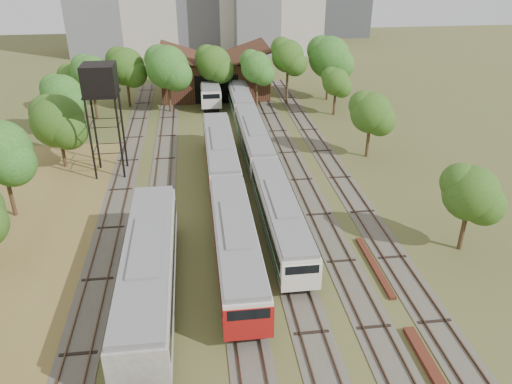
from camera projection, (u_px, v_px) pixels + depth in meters
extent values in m
plane|color=#475123|center=(289.00, 376.00, 27.81)|extent=(240.00, 240.00, 0.00)
cube|color=#4C473D|center=(121.00, 190.00, 48.58)|extent=(2.60, 80.00, 0.06)
cube|color=#472D1E|center=(113.00, 189.00, 48.46)|extent=(0.08, 80.00, 0.14)
cube|color=#472D1E|center=(128.00, 188.00, 48.62)|extent=(0.08, 80.00, 0.14)
cube|color=#4C473D|center=(162.00, 187.00, 49.03)|extent=(2.60, 80.00, 0.06)
cube|color=#472D1E|center=(155.00, 187.00, 48.91)|extent=(0.08, 80.00, 0.14)
cube|color=#472D1E|center=(169.00, 186.00, 49.07)|extent=(0.08, 80.00, 0.14)
cube|color=#4C473D|center=(223.00, 184.00, 49.71)|extent=(2.60, 80.00, 0.06)
cube|color=#472D1E|center=(216.00, 184.00, 49.59)|extent=(0.08, 80.00, 0.14)
cube|color=#472D1E|center=(230.00, 183.00, 49.75)|extent=(0.08, 80.00, 0.14)
cube|color=#4C473D|center=(263.00, 182.00, 50.16)|extent=(2.60, 80.00, 0.06)
cube|color=#472D1E|center=(256.00, 181.00, 50.04)|extent=(0.08, 80.00, 0.14)
cube|color=#472D1E|center=(270.00, 181.00, 50.20)|extent=(0.08, 80.00, 0.14)
cube|color=#4C473D|center=(302.00, 180.00, 50.61)|extent=(2.60, 80.00, 0.06)
cube|color=#472D1E|center=(295.00, 179.00, 50.49)|extent=(0.08, 80.00, 0.14)
cube|color=#472D1E|center=(309.00, 178.00, 50.65)|extent=(0.08, 80.00, 0.14)
cube|color=#4C473D|center=(340.00, 178.00, 51.06)|extent=(2.60, 80.00, 0.06)
cube|color=#472D1E|center=(333.00, 177.00, 50.94)|extent=(0.08, 80.00, 0.14)
cube|color=#472D1E|center=(347.00, 176.00, 51.10)|extent=(0.08, 80.00, 0.14)
cube|color=black|center=(236.00, 262.00, 37.00)|extent=(2.22, 15.64, 0.81)
cube|color=silver|center=(235.00, 243.00, 36.25)|extent=(2.92, 17.00, 2.52)
cube|color=black|center=(235.00, 240.00, 36.11)|extent=(2.98, 15.64, 0.86)
cube|color=slate|center=(235.00, 226.00, 35.60)|extent=(2.69, 16.66, 0.36)
cube|color=maroon|center=(236.00, 251.00, 36.57)|extent=(2.98, 16.66, 0.45)
cube|color=maroon|center=(249.00, 323.00, 28.83)|extent=(2.96, 0.25, 2.27)
cube|color=black|center=(221.00, 167.00, 52.49)|extent=(2.22, 15.64, 0.81)
cube|color=silver|center=(220.00, 152.00, 51.74)|extent=(2.92, 17.00, 2.52)
cube|color=black|center=(220.00, 150.00, 51.61)|extent=(2.98, 15.64, 0.86)
cube|color=slate|center=(220.00, 139.00, 51.09)|extent=(2.69, 16.66, 0.36)
cube|color=maroon|center=(221.00, 159.00, 52.06)|extent=(2.98, 16.66, 0.45)
cube|color=black|center=(280.00, 230.00, 41.15)|extent=(2.03, 15.64, 0.74)
cube|color=silver|center=(280.00, 214.00, 40.46)|extent=(2.68, 17.00, 2.31)
cube|color=black|center=(280.00, 211.00, 40.33)|extent=(2.74, 15.64, 0.79)
cube|color=slate|center=(280.00, 200.00, 39.86)|extent=(2.47, 16.66, 0.33)
cube|color=#196729|center=(280.00, 221.00, 40.75)|extent=(2.74, 16.66, 0.42)
cube|color=silver|center=(301.00, 277.00, 33.03)|extent=(2.72, 0.25, 2.08)
cube|color=black|center=(254.00, 151.00, 56.64)|extent=(2.03, 15.64, 0.74)
cube|color=silver|center=(254.00, 138.00, 55.95)|extent=(2.68, 17.00, 2.31)
cube|color=black|center=(254.00, 136.00, 55.83)|extent=(2.74, 15.64, 0.79)
cube|color=slate|center=(254.00, 127.00, 55.36)|extent=(2.47, 16.66, 0.33)
cube|color=#196729|center=(254.00, 144.00, 56.24)|extent=(2.74, 16.66, 0.42)
cube|color=black|center=(239.00, 106.00, 72.13)|extent=(2.03, 15.64, 0.74)
cube|color=silver|center=(239.00, 95.00, 71.44)|extent=(2.68, 17.00, 2.31)
cube|color=black|center=(239.00, 93.00, 71.32)|extent=(2.74, 15.64, 0.79)
cube|color=slate|center=(239.00, 86.00, 70.85)|extent=(2.47, 16.66, 0.33)
cube|color=#196729|center=(239.00, 100.00, 71.74)|extent=(2.74, 16.66, 0.42)
cube|color=black|center=(209.00, 96.00, 76.72)|extent=(2.10, 14.72, 0.76)
cube|color=silver|center=(209.00, 86.00, 76.01)|extent=(2.76, 16.00, 2.38)
cube|color=black|center=(209.00, 84.00, 75.89)|extent=(2.82, 14.72, 0.81)
cube|color=slate|center=(209.00, 77.00, 75.40)|extent=(2.54, 15.68, 0.34)
cube|color=#196729|center=(209.00, 90.00, 76.32)|extent=(2.82, 15.68, 0.43)
cube|color=silver|center=(212.00, 101.00, 69.03)|extent=(2.80, 0.25, 2.14)
cube|color=black|center=(152.00, 292.00, 33.82)|extent=(2.46, 16.56, 0.89)
cube|color=gray|center=(149.00, 269.00, 32.98)|extent=(3.24, 18.00, 2.79)
cube|color=black|center=(148.00, 265.00, 32.83)|extent=(3.30, 16.56, 0.95)
cube|color=slate|center=(147.00, 249.00, 32.26)|extent=(2.98, 17.64, 0.40)
cylinder|color=black|center=(91.00, 141.00, 48.94)|extent=(0.21, 0.21, 8.29)
cylinder|color=black|center=(120.00, 140.00, 49.26)|extent=(0.21, 0.21, 8.29)
cylinder|color=black|center=(95.00, 131.00, 51.42)|extent=(0.21, 0.21, 8.29)
cylinder|color=black|center=(123.00, 130.00, 51.74)|extent=(0.21, 0.21, 8.29)
cube|color=black|center=(102.00, 94.00, 48.42)|extent=(3.27, 3.27, 0.20)
cube|color=black|center=(99.00, 79.00, 47.75)|extent=(3.11, 3.11, 2.80)
cube|color=#572518|center=(374.00, 266.00, 37.02)|extent=(0.48, 7.62, 0.25)
cube|color=#371814|center=(215.00, 77.00, 77.81)|extent=(16.00, 11.00, 5.50)
cube|color=#371814|center=(187.00, 55.00, 75.85)|extent=(8.45, 11.55, 2.96)
cube|color=#371814|center=(240.00, 54.00, 76.75)|extent=(8.45, 11.55, 2.96)
cube|color=black|center=(217.00, 89.00, 73.23)|extent=(6.40, 0.15, 4.12)
cylinder|color=#382616|center=(10.00, 191.00, 43.04)|extent=(0.36, 0.36, 4.82)
sphere|color=#285316|center=(0.00, 151.00, 41.36)|extent=(5.18, 5.18, 5.18)
cylinder|color=#382616|center=(63.00, 149.00, 52.72)|extent=(0.36, 0.36, 4.01)
sphere|color=#285316|center=(57.00, 121.00, 51.33)|extent=(5.45, 5.45, 5.45)
cylinder|color=#382616|center=(67.00, 120.00, 61.18)|extent=(0.36, 0.36, 4.02)
sphere|color=#285316|center=(62.00, 95.00, 59.78)|extent=(4.98, 4.98, 4.98)
cylinder|color=#382616|center=(79.00, 101.00, 69.33)|extent=(0.36, 0.36, 3.60)
sphere|color=#285316|center=(75.00, 81.00, 68.08)|extent=(4.64, 4.64, 4.64)
cylinder|color=#382616|center=(95.00, 102.00, 67.08)|extent=(0.36, 0.36, 4.71)
sphere|color=#285316|center=(91.00, 75.00, 65.44)|extent=(4.96, 4.96, 4.96)
cylinder|color=#382616|center=(128.00, 91.00, 72.11)|extent=(0.36, 0.36, 4.54)
sphere|color=#285316|center=(125.00, 67.00, 70.52)|extent=(5.30, 5.30, 5.30)
cylinder|color=#382616|center=(169.00, 95.00, 69.69)|extent=(0.36, 0.36, 4.95)
sphere|color=#285316|center=(167.00, 67.00, 67.97)|extent=(5.85, 5.85, 5.85)
cylinder|color=#382616|center=(214.00, 88.00, 73.36)|extent=(0.36, 0.36, 4.63)
sphere|color=#285316|center=(214.00, 64.00, 71.75)|extent=(5.04, 5.04, 5.04)
cylinder|color=#382616|center=(257.00, 92.00, 71.25)|extent=(0.36, 0.36, 4.64)
sphere|color=#285316|center=(257.00, 67.00, 69.64)|extent=(4.36, 4.36, 4.36)
cylinder|color=#382616|center=(287.00, 86.00, 73.00)|extent=(0.36, 0.36, 5.49)
sphere|color=#285316|center=(288.00, 56.00, 71.09)|extent=(4.61, 4.61, 4.61)
cylinder|color=#382616|center=(328.00, 83.00, 75.11)|extent=(0.36, 0.36, 5.00)
sphere|color=#285316|center=(329.00, 57.00, 73.36)|extent=(6.10, 6.10, 6.10)
cylinder|color=#382616|center=(463.00, 228.00, 38.49)|extent=(0.36, 0.36, 3.85)
sphere|color=#285316|center=(471.00, 193.00, 37.15)|extent=(4.20, 4.20, 4.20)
cylinder|color=#382616|center=(368.00, 140.00, 55.25)|extent=(0.36, 0.36, 4.01)
sphere|color=#285316|center=(371.00, 113.00, 53.85)|extent=(4.46, 4.46, 4.46)
cylinder|color=#382616|center=(335.00, 102.00, 68.81)|extent=(0.36, 0.36, 3.62)
sphere|color=#285316|center=(336.00, 82.00, 67.55)|extent=(3.70, 3.70, 3.70)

